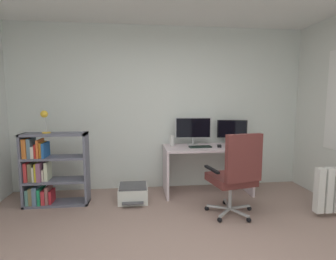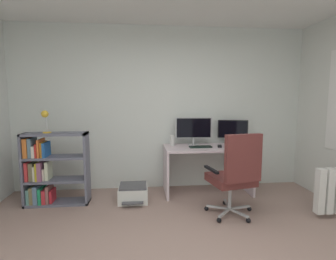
{
  "view_description": "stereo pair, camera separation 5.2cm",
  "coord_description": "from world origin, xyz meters",
  "px_view_note": "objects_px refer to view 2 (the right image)",
  "views": [
    {
      "loc": [
        -0.38,
        -1.9,
        1.49
      ],
      "look_at": [
        0.04,
        1.74,
        1.05
      ],
      "focal_mm": 27.87,
      "sensor_mm": 36.0,
      "label": 1
    },
    {
      "loc": [
        -0.33,
        -1.9,
        1.49
      ],
      "look_at": [
        0.04,
        1.74,
        1.05
      ],
      "focal_mm": 27.87,
      "sensor_mm": 36.0,
      "label": 2
    }
  ],
  "objects_px": {
    "keyboard": "(200,147)",
    "desk_lamp": "(45,117)",
    "desk": "(207,159)",
    "monitor_secondary": "(233,130)",
    "computer_mouse": "(220,146)",
    "bookshelf": "(48,171)",
    "monitor_main": "(194,129)",
    "desktop_speaker": "(172,141)",
    "printer": "(133,193)",
    "office_chair": "(235,173)"
  },
  "relations": [
    {
      "from": "keyboard",
      "to": "desk_lamp",
      "type": "distance_m",
      "value": 2.27
    },
    {
      "from": "desk",
      "to": "monitor_secondary",
      "type": "relative_size",
      "value": 2.82
    },
    {
      "from": "computer_mouse",
      "to": "bookshelf",
      "type": "bearing_deg",
      "value": -164.56
    },
    {
      "from": "desk",
      "to": "desk_lamp",
      "type": "xyz_separation_m",
      "value": [
        -2.34,
        -0.23,
        0.7
      ]
    },
    {
      "from": "monitor_main",
      "to": "bookshelf",
      "type": "distance_m",
      "value": 2.25
    },
    {
      "from": "keyboard",
      "to": "computer_mouse",
      "type": "height_order",
      "value": "computer_mouse"
    },
    {
      "from": "computer_mouse",
      "to": "desktop_speaker",
      "type": "height_order",
      "value": "desktop_speaker"
    },
    {
      "from": "monitor_main",
      "to": "desk_lamp",
      "type": "bearing_deg",
      "value": -169.59
    },
    {
      "from": "printer",
      "to": "office_chair",
      "type": "bearing_deg",
      "value": -27.94
    },
    {
      "from": "office_chair",
      "to": "bookshelf",
      "type": "relative_size",
      "value": 1.06
    },
    {
      "from": "desk",
      "to": "printer",
      "type": "bearing_deg",
      "value": -168.33
    },
    {
      "from": "desk",
      "to": "monitor_main",
      "type": "relative_size",
      "value": 2.28
    },
    {
      "from": "office_chair",
      "to": "printer",
      "type": "xyz_separation_m",
      "value": [
        -1.28,
        0.68,
        -0.46
      ]
    },
    {
      "from": "desk",
      "to": "desktop_speaker",
      "type": "height_order",
      "value": "desktop_speaker"
    },
    {
      "from": "computer_mouse",
      "to": "bookshelf",
      "type": "height_order",
      "value": "bookshelf"
    },
    {
      "from": "office_chair",
      "to": "keyboard",
      "type": "bearing_deg",
      "value": 105.94
    },
    {
      "from": "desktop_speaker",
      "to": "printer",
      "type": "distance_m",
      "value": 1.01
    },
    {
      "from": "computer_mouse",
      "to": "office_chair",
      "type": "bearing_deg",
      "value": -81.44
    },
    {
      "from": "desk",
      "to": "keyboard",
      "type": "xyz_separation_m",
      "value": [
        -0.13,
        -0.07,
        0.21
      ]
    },
    {
      "from": "desktop_speaker",
      "to": "office_chair",
      "type": "bearing_deg",
      "value": -57.57
    },
    {
      "from": "computer_mouse",
      "to": "desk_lamp",
      "type": "distance_m",
      "value": 2.56
    },
    {
      "from": "monitor_main",
      "to": "printer",
      "type": "xyz_separation_m",
      "value": [
        -0.97,
        -0.41,
        -0.89
      ]
    },
    {
      "from": "desk",
      "to": "monitor_main",
      "type": "xyz_separation_m",
      "value": [
        -0.19,
        0.17,
        0.47
      ]
    },
    {
      "from": "computer_mouse",
      "to": "keyboard",
      "type": "bearing_deg",
      "value": -171.79
    },
    {
      "from": "monitor_secondary",
      "to": "bookshelf",
      "type": "height_order",
      "value": "monitor_secondary"
    },
    {
      "from": "keyboard",
      "to": "computer_mouse",
      "type": "xyz_separation_m",
      "value": [
        0.3,
        -0.02,
        0.01
      ]
    },
    {
      "from": "monitor_main",
      "to": "desk_lamp",
      "type": "distance_m",
      "value": 2.2
    },
    {
      "from": "keyboard",
      "to": "monitor_main",
      "type": "bearing_deg",
      "value": 102.72
    },
    {
      "from": "desk_lamp",
      "to": "desk",
      "type": "bearing_deg",
      "value": 5.56
    },
    {
      "from": "monitor_main",
      "to": "printer",
      "type": "distance_m",
      "value": 1.38
    },
    {
      "from": "monitor_main",
      "to": "desktop_speaker",
      "type": "xyz_separation_m",
      "value": [
        -0.35,
        -0.05,
        -0.18
      ]
    },
    {
      "from": "desk",
      "to": "monitor_secondary",
      "type": "xyz_separation_m",
      "value": [
        0.46,
        0.17,
        0.44
      ]
    },
    {
      "from": "computer_mouse",
      "to": "desktop_speaker",
      "type": "relative_size",
      "value": 0.59
    },
    {
      "from": "keyboard",
      "to": "desktop_speaker",
      "type": "bearing_deg",
      "value": 153.19
    },
    {
      "from": "computer_mouse",
      "to": "office_chair",
      "type": "distance_m",
      "value": 0.85
    },
    {
      "from": "desktop_speaker",
      "to": "desk_lamp",
      "type": "xyz_separation_m",
      "value": [
        -1.8,
        -0.35,
        0.41
      ]
    },
    {
      "from": "desktop_speaker",
      "to": "office_chair",
      "type": "xyz_separation_m",
      "value": [
        0.66,
        -1.04,
        -0.25
      ]
    },
    {
      "from": "office_chair",
      "to": "printer",
      "type": "relative_size",
      "value": 2.2
    },
    {
      "from": "desk",
      "to": "desktop_speaker",
      "type": "relative_size",
      "value": 7.92
    },
    {
      "from": "desk_lamp",
      "to": "bookshelf",
      "type": "bearing_deg",
      "value": 165.26
    },
    {
      "from": "desk",
      "to": "printer",
      "type": "xyz_separation_m",
      "value": [
        -1.16,
        -0.24,
        -0.42
      ]
    },
    {
      "from": "desk",
      "to": "monitor_secondary",
      "type": "height_order",
      "value": "monitor_secondary"
    },
    {
      "from": "keyboard",
      "to": "printer",
      "type": "height_order",
      "value": "keyboard"
    },
    {
      "from": "desk",
      "to": "monitor_secondary",
      "type": "bearing_deg",
      "value": 19.93
    },
    {
      "from": "monitor_secondary",
      "to": "desk_lamp",
      "type": "height_order",
      "value": "desk_lamp"
    },
    {
      "from": "monitor_main",
      "to": "computer_mouse",
      "type": "distance_m",
      "value": 0.51
    },
    {
      "from": "desk",
      "to": "computer_mouse",
      "type": "distance_m",
      "value": 0.29
    },
    {
      "from": "desk_lamp",
      "to": "keyboard",
      "type": "bearing_deg",
      "value": 4.19
    },
    {
      "from": "office_chair",
      "to": "desk",
      "type": "bearing_deg",
      "value": 97.23
    },
    {
      "from": "desk",
      "to": "keyboard",
      "type": "bearing_deg",
      "value": -152.76
    }
  ]
}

